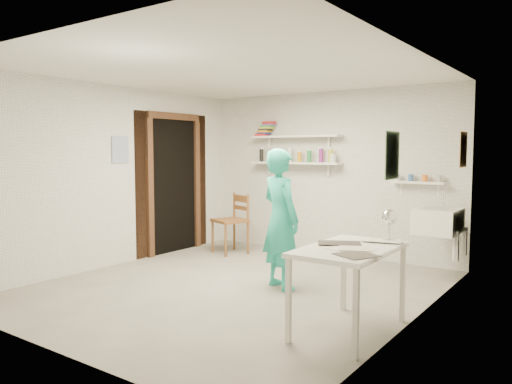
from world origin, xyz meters
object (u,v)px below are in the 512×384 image
Objects in this scene: wall_clock at (283,194)px; desk_lamp at (390,217)px; man at (281,219)px; work_table at (349,290)px; belfast_sink at (438,221)px; wooden_chair at (230,221)px.

desk_lamp is at bearing 2.78° from wall_clock.
man is 1.42× the size of work_table.
belfast_sink is 1.91m from wall_clock.
wall_clock is (-0.09, 0.20, 0.26)m from man.
wooden_chair is 0.90× the size of work_table.
work_table is at bearing -92.79° from belfast_sink.
wall_clock reaches higher than belfast_sink.
wooden_chair is 3.46m from work_table.
wall_clock reaches higher than desk_lamp.
work_table is 8.00× the size of desk_lamp.
wall_clock is at bearing -9.94° from wooden_chair.
desk_lamp is (1.39, -0.38, 0.17)m from man.
wooden_chair is at bearing 145.10° from work_table.
wooden_chair is at bearing 172.39° from wall_clock.
work_table is (2.84, -1.98, -0.13)m from wooden_chair.
man reaches higher than wooden_chair.
desk_lamp is at bearing -87.78° from belfast_sink.
desk_lamp is at bearing -5.08° from wooden_chair.
belfast_sink is 0.55× the size of work_table.
wall_clock is 0.26× the size of work_table.
man is (-1.32, -1.44, 0.08)m from belfast_sink.
work_table is (1.21, -0.82, -0.41)m from man.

